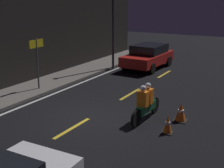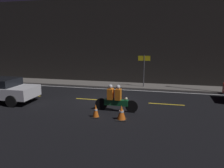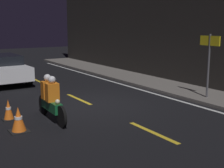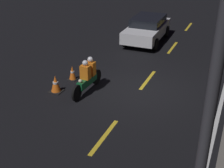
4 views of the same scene
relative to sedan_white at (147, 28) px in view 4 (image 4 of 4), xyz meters
The scene contains 11 objects.
ground_plane 6.32m from the sedan_white, 15.48° to the left, with size 56.00×56.00×0.00m, color black.
lane_dash_a 4.36m from the sedan_white, 157.01° to the left, with size 2.00×0.14×0.01m.
lane_dash_b 1.92m from the sedan_white, 71.80° to the left, with size 2.00×0.14×0.01m.
lane_dash_c 5.37m from the sedan_white, 18.35° to the left, with size 2.00×0.14×0.01m.
lane_dash_d 9.73m from the sedan_white, ahead, with size 2.00×0.14×0.01m.
lane_solid_kerb 7.77m from the sedan_white, 38.48° to the left, with size 25.20×0.14×0.01m.
sedan_white is the anchor object (origin of this frame).
motorcycle 6.98m from the sedan_white, ahead, with size 2.23×0.38×1.39m.
traffic_cone_near 6.45m from the sedan_white, 11.88° to the right, with size 0.38×0.38×0.63m.
traffic_cone_mid 7.67m from the sedan_white, 10.32° to the right, with size 0.51×0.51×0.69m.
street_lamp 14.71m from the sedan_white, 19.79° to the left, with size 0.28×0.28×5.76m.
Camera 4 is at (10.75, 3.42, 5.82)m, focal length 50.00 mm.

